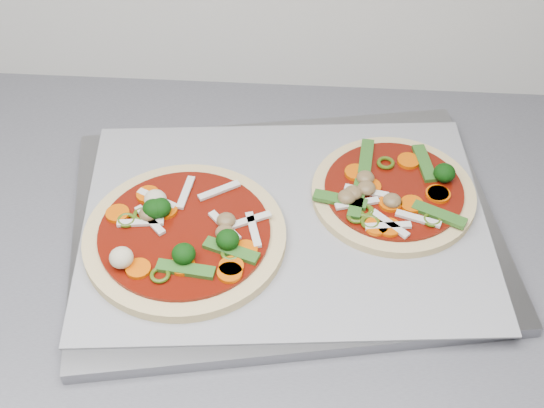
{
  "coord_description": "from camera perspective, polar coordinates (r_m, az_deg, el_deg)",
  "views": [
    {
      "loc": [
        0.37,
        0.79,
        1.51
      ],
      "look_at": [
        0.33,
        1.35,
        0.93
      ],
      "focal_mm": 50.0,
      "sensor_mm": 36.0,
      "label": 1
    }
  ],
  "objects": [
    {
      "name": "pizza_left",
      "position": [
        0.79,
        -6.67,
        -2.34
      ],
      "size": [
        0.21,
        0.21,
        0.04
      ],
      "rotation": [
        0.0,
        0.0,
        -0.01
      ],
      "color": "#DDBB86",
      "rests_on": "parchment"
    },
    {
      "name": "pizza_right",
      "position": [
        0.84,
        9.05,
        0.85
      ],
      "size": [
        0.21,
        0.21,
        0.03
      ],
      "rotation": [
        0.0,
        0.0,
        0.23
      ],
      "color": "#DDBB86",
      "rests_on": "parchment"
    },
    {
      "name": "baking_tray",
      "position": [
        0.82,
        0.97,
        -1.62
      ],
      "size": [
        0.5,
        0.41,
        0.01
      ],
      "primitive_type": "cube",
      "rotation": [
        0.0,
        0.0,
        0.18
      ],
      "color": "gray",
      "rests_on": "countertop"
    },
    {
      "name": "parchment",
      "position": [
        0.81,
        0.97,
        -1.22
      ],
      "size": [
        0.46,
        0.35,
        0.0
      ],
      "primitive_type": "cube",
      "rotation": [
        0.0,
        0.0,
        0.1
      ],
      "color": "#99999E",
      "rests_on": "baking_tray"
    }
  ]
}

